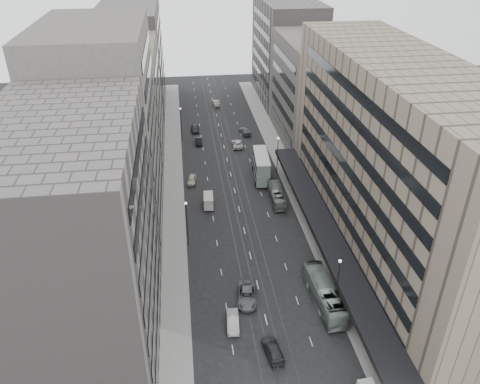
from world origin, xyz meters
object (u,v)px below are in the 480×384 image
bus_far (276,194)px  double_decker (261,166)px  bus_near (324,294)px  panel_van (208,201)px  sedan_1 (233,322)px  sedan_2 (247,296)px  pedestrian (344,314)px

bus_far → double_decker: bearing=-79.1°
bus_far → double_decker: double_decker is taller
bus_near → panel_van: (-14.04, 27.47, -0.31)m
bus_near → double_decker: (-2.47, 37.22, 1.25)m
bus_near → sedan_1: (-13.02, -2.59, -0.92)m
bus_near → sedan_1: bearing=8.7°
double_decker → sedan_2: double_decker is taller
bus_far → pedestrian: 31.86m
sedan_2 → sedan_1: bearing=-111.3°
panel_van → pedestrian: size_ratio=2.05×
panel_van → sedan_2: bearing=-79.0°
sedan_1 → pedestrian: 14.76m
double_decker → panel_van: bearing=-135.5°
bus_far → panel_van: bearing=5.0°
double_decker → bus_near: bearing=-81.9°
double_decker → pedestrian: size_ratio=5.19×
panel_van → bus_far: bearing=5.9°
sedan_2 → pedestrian: 13.41m
bus_near → sedan_2: (-10.49, 1.96, -0.86)m
sedan_2 → bus_far: bearing=77.9°
bus_near → pedestrian: bearing=112.5°
bus_far → sedan_1: bearing=71.0°
bus_near → double_decker: size_ratio=1.19×
bus_near → sedan_2: size_ratio=2.08×
bus_far → sedan_2: 27.80m
panel_van → sedan_1: (1.02, -30.07, -0.61)m
bus_far → double_decker: 9.35m
double_decker → pedestrian: double_decker is taller
pedestrian → double_decker: bearing=-126.4°
bus_far → sedan_1: (-11.94, -30.70, -0.60)m
double_decker → panel_van: 15.20m
bus_far → pedestrian: bearing=97.2°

